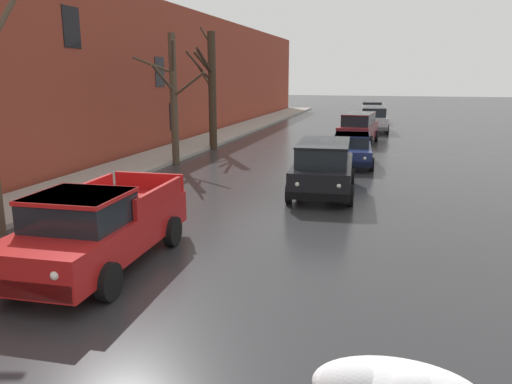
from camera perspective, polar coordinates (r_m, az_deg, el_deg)
The scene contains 11 objects.
left_sidewalk_slab at distance 23.63m, azimuth -12.82°, elevation 3.30°, with size 2.67×80.00×0.15m, color gray.
brick_townhouse_facade at distance 24.22m, azimuth -17.23°, elevation 12.65°, with size 0.63×80.00×8.02m.
snow_bank_near_corner_left at distance 16.75m, azimuth -20.79°, elevation -0.48°, with size 1.82×1.43×0.60m.
bare_tree_mid_block at distance 23.08m, azimuth -9.45°, elevation 10.97°, with size 3.46×3.48×5.82m.
bare_tree_far_down_block at distance 27.74m, azimuth -5.15°, elevation 11.80°, with size 1.75×3.54×6.59m.
pickup_truck_red_approaching_near_lane at distance 11.03m, azimuth -17.68°, elevation -3.93°, with size 2.40×5.25×1.76m.
suv_black_parked_kerbside_close at distance 17.17m, azimuth 7.69°, elevation 2.96°, with size 2.37×4.75×1.82m.
sedan_darkblue_parked_kerbside_mid at distance 23.03m, azimuth 10.85°, elevation 4.85°, with size 2.19×4.20×1.42m.
suv_maroon_parked_far_down_block at distance 30.53m, azimuth 11.62°, elevation 7.28°, with size 2.29×4.88×1.82m.
suv_silver_queued_behind_truck at distance 37.30m, azimuth 13.25°, elevation 8.24°, with size 2.35×4.86×1.82m.
suv_grey_at_far_intersection at distance 44.46m, azimuth 13.16°, elevation 8.99°, with size 2.04×4.42×1.82m.
Camera 1 is at (4.45, -2.48, 4.02)m, focal length 34.99 mm.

